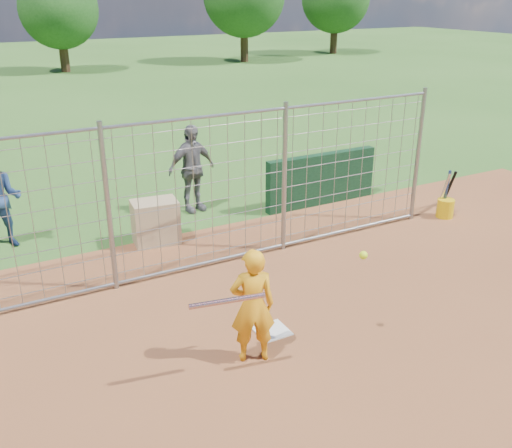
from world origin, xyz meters
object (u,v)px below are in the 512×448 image
equipment_bin (156,222)px  bucket_with_bats (445,206)px  batter (253,306)px  bystander_b (192,169)px

equipment_bin → bucket_with_bats: size_ratio=0.82×
batter → bucket_with_bats: size_ratio=1.54×
bystander_b → equipment_bin: size_ratio=2.26×
batter → bucket_with_bats: bearing=-138.2°
bystander_b → batter: bearing=-115.4°
bucket_with_bats → batter: bearing=-157.4°
equipment_bin → bucket_with_bats: bucket_with_bats is taller
batter → equipment_bin: bearing=-72.7°
bystander_b → equipment_bin: 1.78m
batter → equipment_bin: batter is taller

